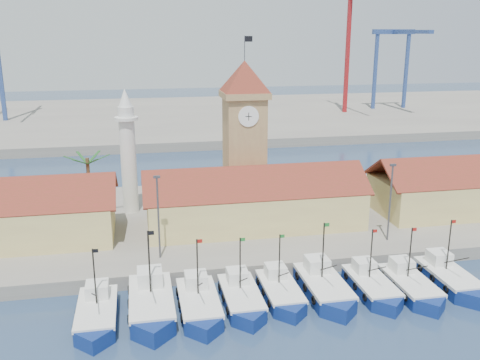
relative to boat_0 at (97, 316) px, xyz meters
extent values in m
plane|color=navy|center=(18.03, -2.19, -0.73)|extent=(400.00, 400.00, 0.00)
cube|color=gray|center=(18.03, 21.81, 0.02)|extent=(140.00, 32.00, 1.50)
cube|color=gray|center=(18.03, 107.81, 0.27)|extent=(240.00, 80.00, 2.00)
cube|color=navy|center=(0.00, 0.38, -0.25)|extent=(3.35, 7.57, 1.72)
cube|color=navy|center=(0.00, -3.41, -0.25)|extent=(3.35, 3.35, 1.72)
cube|color=silver|center=(0.00, 0.38, 0.61)|extent=(3.41, 7.79, 0.33)
cube|color=silver|center=(0.00, 2.27, 1.37)|extent=(2.01, 2.10, 1.34)
cylinder|color=black|center=(0.00, 0.86, 3.29)|extent=(0.13, 0.13, 5.36)
cube|color=black|center=(0.24, 0.86, 5.77)|extent=(0.48, 0.02, 0.33)
cube|color=navy|center=(4.77, 1.12, -0.18)|extent=(3.85, 8.71, 1.98)
cube|color=navy|center=(4.77, -3.23, -0.18)|extent=(3.85, 3.85, 1.98)
cube|color=silver|center=(4.77, 1.12, 0.81)|extent=(3.93, 8.95, 0.38)
cube|color=silver|center=(4.77, 3.30, 1.69)|extent=(2.31, 2.42, 1.54)
cylinder|color=black|center=(4.77, 1.67, 3.89)|extent=(0.15, 0.15, 6.16)
cube|color=black|center=(5.04, 1.67, 6.74)|extent=(0.55, 0.02, 0.38)
cube|color=navy|center=(9.02, 0.40, -0.24)|extent=(3.44, 7.77, 1.77)
cube|color=navy|center=(9.02, -3.48, -0.24)|extent=(3.44, 3.44, 1.77)
cube|color=silver|center=(9.02, 0.40, 0.64)|extent=(3.50, 7.99, 0.34)
cube|color=silver|center=(9.02, 2.35, 1.43)|extent=(2.06, 2.16, 1.37)
cylinder|color=black|center=(9.02, 0.89, 3.39)|extent=(0.14, 0.14, 5.50)
cube|color=#A5140F|center=(9.27, 0.89, 5.94)|extent=(0.49, 0.02, 0.34)
cube|color=navy|center=(13.05, 0.87, -0.27)|extent=(3.26, 7.38, 1.68)
cube|color=navy|center=(13.05, -2.82, -0.27)|extent=(3.26, 3.26, 1.68)
cube|color=silver|center=(13.05, 0.87, 0.57)|extent=(3.33, 7.59, 0.33)
cube|color=silver|center=(13.05, 2.71, 1.32)|extent=(1.96, 2.05, 1.30)
cylinder|color=black|center=(13.05, 1.33, 3.18)|extent=(0.13, 0.13, 5.22)
cube|color=#197226|center=(13.28, 1.33, 5.61)|extent=(0.47, 0.02, 0.33)
cube|color=navy|center=(16.95, 1.37, -0.28)|extent=(3.18, 7.20, 1.64)
cube|color=navy|center=(16.95, -2.23, -0.28)|extent=(3.18, 3.18, 1.64)
cube|color=silver|center=(16.95, 1.37, 0.54)|extent=(3.24, 7.40, 0.32)
cube|color=silver|center=(16.95, 3.17, 1.27)|extent=(1.91, 2.00, 1.27)
cylinder|color=black|center=(16.95, 1.82, 3.08)|extent=(0.13, 0.13, 5.09)
cube|color=#197226|center=(17.18, 1.82, 5.45)|extent=(0.45, 0.02, 0.32)
cube|color=navy|center=(21.28, 1.28, -0.22)|extent=(3.61, 8.18, 1.86)
cube|color=navy|center=(21.28, -2.80, -0.22)|extent=(3.61, 3.61, 1.86)
cube|color=silver|center=(21.28, 1.28, 0.71)|extent=(3.69, 8.40, 0.36)
cube|color=silver|center=(21.28, 3.33, 1.54)|extent=(2.17, 2.27, 1.45)
cylinder|color=black|center=(21.28, 1.80, 3.60)|extent=(0.14, 0.14, 5.78)
cube|color=#197226|center=(21.53, 1.80, 6.29)|extent=(0.52, 0.02, 0.36)
cube|color=navy|center=(25.99, 0.78, -0.27)|extent=(3.22, 7.28, 1.65)
cube|color=navy|center=(25.99, -2.86, -0.27)|extent=(3.22, 3.22, 1.65)
cube|color=silver|center=(25.99, 0.78, 0.56)|extent=(3.28, 7.48, 0.32)
cube|color=silver|center=(25.99, 2.60, 1.29)|extent=(1.93, 2.02, 1.29)
cylinder|color=black|center=(25.99, 1.24, 3.13)|extent=(0.13, 0.13, 5.15)
cube|color=#A5140F|center=(26.22, 1.24, 5.52)|extent=(0.46, 0.02, 0.32)
cube|color=navy|center=(29.73, 0.10, -0.26)|extent=(3.29, 7.44, 1.69)
cube|color=navy|center=(29.73, -3.62, -0.26)|extent=(3.29, 3.29, 1.69)
cube|color=silver|center=(29.73, 0.10, 0.58)|extent=(3.35, 7.64, 0.33)
cube|color=silver|center=(29.73, 1.96, 1.33)|extent=(1.97, 2.07, 1.31)
cylinder|color=black|center=(29.73, 0.57, 3.21)|extent=(0.13, 0.13, 5.26)
cube|color=#A5140F|center=(29.97, 0.57, 5.65)|extent=(0.47, 0.02, 0.33)
cube|color=navy|center=(34.34, 0.84, -0.25)|extent=(3.39, 7.68, 1.74)
cube|color=navy|center=(34.34, -3.00, -0.25)|extent=(3.39, 3.39, 1.74)
cube|color=silver|center=(34.34, 0.84, 0.63)|extent=(3.46, 7.89, 0.34)
cube|color=silver|center=(34.34, 2.75, 1.40)|extent=(2.04, 2.13, 1.36)
cylinder|color=black|center=(34.34, 1.32, 3.34)|extent=(0.14, 0.14, 5.43)
cube|color=#A5140F|center=(34.58, 1.32, 5.86)|extent=(0.48, 0.02, 0.34)
cube|color=#DDCD79|center=(18.03, 17.81, 3.02)|extent=(26.00, 10.00, 4.50)
cube|color=maroon|center=(18.03, 15.31, 6.77)|extent=(27.04, 5.13, 3.21)
cube|color=maroon|center=(18.03, 20.31, 6.77)|extent=(27.04, 5.13, 3.21)
cube|color=maroon|center=(50.03, 20.31, 6.77)|extent=(31.20, 5.13, 3.21)
cube|color=tan|center=(18.03, 23.81, 8.27)|extent=(5.00, 5.00, 15.00)
cube|color=tan|center=(18.03, 23.81, 16.17)|extent=(5.80, 5.80, 0.80)
pyramid|color=maroon|center=(18.03, 23.81, 18.47)|extent=(5.80, 5.80, 4.00)
cylinder|color=white|center=(18.03, 21.26, 13.77)|extent=(2.60, 0.15, 2.60)
cube|color=black|center=(18.03, 21.18, 13.77)|extent=(0.08, 0.02, 1.00)
cube|color=black|center=(18.03, 21.18, 13.77)|extent=(0.80, 0.02, 0.08)
cylinder|color=#3F3F44|center=(18.03, 23.81, 21.97)|extent=(0.10, 0.10, 3.00)
cube|color=black|center=(18.53, 23.81, 23.07)|extent=(1.00, 0.03, 0.70)
cylinder|color=silver|center=(3.03, 25.81, 7.77)|extent=(2.00, 2.00, 14.00)
cylinder|color=silver|center=(3.03, 25.81, 13.27)|extent=(3.00, 3.00, 0.40)
cone|color=silver|center=(3.03, 25.81, 15.87)|extent=(1.80, 1.80, 2.40)
cylinder|color=brown|center=(-1.97, 23.81, 4.77)|extent=(0.44, 0.44, 8.00)
cube|color=#1C521D|center=(-0.57, 23.81, 8.57)|extent=(2.80, 0.35, 1.18)
cube|color=#1C521D|center=(-1.27, 25.02, 8.57)|extent=(1.71, 2.60, 1.18)
cube|color=#1C521D|center=(-2.67, 25.02, 8.57)|extent=(1.71, 2.60, 1.18)
cube|color=#1C521D|center=(-3.37, 23.81, 8.57)|extent=(2.80, 0.35, 1.18)
cube|color=#1C521D|center=(-2.67, 22.60, 8.57)|extent=(1.71, 2.60, 1.18)
cube|color=#1C521D|center=(-1.27, 22.60, 8.57)|extent=(1.71, 2.60, 1.18)
cylinder|color=#3F3F44|center=(6.03, 9.81, 5.27)|extent=(0.20, 0.20, 9.00)
cube|color=#3F3F44|center=(6.03, 9.81, 9.67)|extent=(0.70, 0.25, 0.25)
cylinder|color=#3F3F44|center=(32.03, 9.81, 5.27)|extent=(0.20, 0.20, 9.00)
cube|color=#3F3F44|center=(32.03, 9.81, 9.67)|extent=(0.70, 0.25, 0.25)
cube|color=maroon|center=(63.94, 102.81, 17.71)|extent=(1.00, 1.00, 32.88)
cube|color=navy|center=(75.03, 107.81, 12.27)|extent=(0.90, 0.90, 22.00)
cube|color=navy|center=(85.03, 107.81, 12.27)|extent=(0.90, 0.90, 22.00)
cube|color=navy|center=(80.03, 107.81, 23.77)|extent=(13.00, 1.40, 1.40)
cube|color=navy|center=(80.03, 97.81, 23.77)|extent=(1.40, 22.00, 1.00)
camera|label=1|loc=(4.26, -43.37, 24.04)|focal=40.00mm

